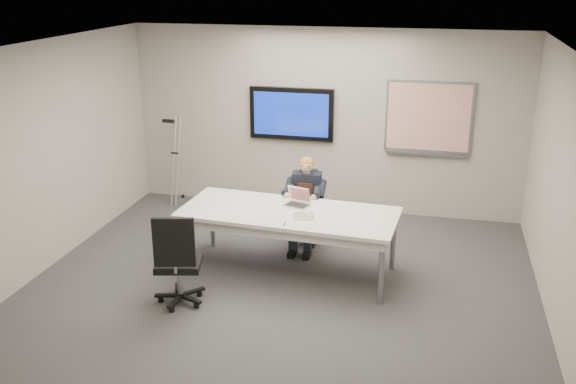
% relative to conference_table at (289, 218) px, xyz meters
% --- Properties ---
extents(floor, '(6.00, 6.00, 0.02)m').
position_rel_conference_table_xyz_m(floor, '(-0.00, -0.65, -0.72)').
color(floor, '#39393B').
rests_on(floor, ground).
extents(ceiling, '(6.00, 6.00, 0.02)m').
position_rel_conference_table_xyz_m(ceiling, '(-0.00, -0.65, 2.08)').
color(ceiling, white).
rests_on(ceiling, wall_back).
extents(wall_back, '(6.00, 0.02, 2.80)m').
position_rel_conference_table_xyz_m(wall_back, '(-0.00, 2.35, 0.68)').
color(wall_back, '#9E9A8E').
rests_on(wall_back, ground).
extents(wall_front, '(6.00, 0.02, 2.80)m').
position_rel_conference_table_xyz_m(wall_front, '(-0.00, -3.65, 0.68)').
color(wall_front, '#9E9A8E').
rests_on(wall_front, ground).
extents(wall_left, '(0.02, 6.00, 2.80)m').
position_rel_conference_table_xyz_m(wall_left, '(-3.00, -0.65, 0.68)').
color(wall_left, '#9E9A8E').
rests_on(wall_left, ground).
extents(wall_right, '(0.02, 6.00, 2.80)m').
position_rel_conference_table_xyz_m(wall_right, '(3.00, -0.65, 0.68)').
color(wall_right, '#9E9A8E').
rests_on(wall_right, ground).
extents(conference_table, '(2.69, 1.26, 0.81)m').
position_rel_conference_table_xyz_m(conference_table, '(0.00, 0.00, 0.00)').
color(conference_table, silver).
rests_on(conference_table, ground).
extents(tv_display, '(1.30, 0.09, 0.80)m').
position_rel_conference_table_xyz_m(tv_display, '(-0.50, 2.30, 0.78)').
color(tv_display, black).
rests_on(tv_display, wall_back).
extents(whiteboard, '(1.25, 0.08, 1.10)m').
position_rel_conference_table_xyz_m(whiteboard, '(1.55, 2.32, 0.81)').
color(whiteboard, gray).
rests_on(whiteboard, wall_back).
extents(office_chair_far, '(0.56, 0.56, 0.95)m').
position_rel_conference_table_xyz_m(office_chair_far, '(0.03, 0.97, -0.42)').
color(office_chair_far, black).
rests_on(office_chair_far, ground).
extents(office_chair_near, '(0.64, 0.64, 1.12)m').
position_rel_conference_table_xyz_m(office_chair_near, '(-1.00, -1.09, -0.37)').
color(office_chair_near, black).
rests_on(office_chair_near, ground).
extents(seated_person, '(0.40, 0.69, 1.25)m').
position_rel_conference_table_xyz_m(seated_person, '(0.04, 0.74, -0.21)').
color(seated_person, '#1D2431').
rests_on(seated_person, office_chair_far).
extents(crutch, '(0.30, 0.88, 1.53)m').
position_rel_conference_table_xyz_m(crutch, '(-2.35, 2.07, 0.01)').
color(crutch, '#B1B4B9').
rests_on(crutch, ground).
extents(laptop, '(0.35, 0.36, 0.21)m').
position_rel_conference_table_xyz_m(laptop, '(0.06, 0.25, 0.15)').
color(laptop, silver).
rests_on(laptop, conference_table).
extents(name_tent, '(0.23, 0.10, 0.09)m').
position_rel_conference_table_xyz_m(name_tent, '(0.23, -0.22, 0.14)').
color(name_tent, white).
rests_on(name_tent, conference_table).
extents(pen, '(0.01, 0.13, 0.01)m').
position_rel_conference_table_xyz_m(pen, '(0.05, -0.43, 0.10)').
color(pen, black).
rests_on(pen, conference_table).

